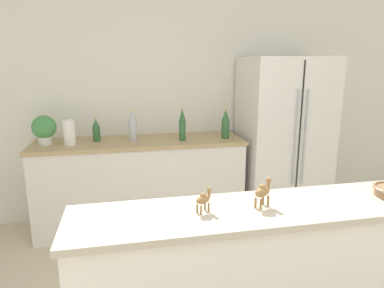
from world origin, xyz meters
TOP-DOWN VIEW (x-y plane):
  - wall_back at (0.00, 2.73)m, footprint 8.00×0.06m
  - back_counter at (-0.47, 2.40)m, footprint 2.08×0.63m
  - refrigerator at (1.07, 2.34)m, footprint 0.89×0.71m
  - bar_counter at (0.16, 0.52)m, footprint 2.20×0.45m
  - potted_plant at (-1.35, 2.38)m, footprint 0.22×0.22m
  - paper_towel_roll at (-1.12, 2.33)m, footprint 0.11×0.11m
  - back_bottle_0 at (-0.05, 2.30)m, footprint 0.07×0.07m
  - back_bottle_1 at (-0.88, 2.45)m, footprint 0.07×0.07m
  - back_bottle_2 at (-0.53, 2.39)m, footprint 0.08×0.08m
  - back_bottle_3 at (0.41, 2.32)m, footprint 0.08×0.08m
  - camel_figurine at (-0.27, 0.52)m, footprint 0.09×0.08m
  - camel_figurine_second at (0.04, 0.52)m, footprint 0.11×0.10m

SIDE VIEW (x-z plane):
  - back_counter at x=-0.47m, z-range 0.00..0.91m
  - bar_counter at x=0.16m, z-range 0.00..0.95m
  - refrigerator at x=1.07m, z-range 0.00..1.73m
  - camel_figurine at x=-0.27m, z-range 0.96..1.08m
  - back_bottle_1 at x=-0.88m, z-range 0.91..1.14m
  - paper_towel_roll at x=-1.12m, z-range 0.91..1.15m
  - camel_figurine_second at x=0.04m, z-range 0.96..1.11m
  - back_bottle_3 at x=0.41m, z-range 0.91..1.21m
  - back_bottle_2 at x=-0.53m, z-range 0.91..1.21m
  - potted_plant at x=-1.35m, z-range 0.93..1.21m
  - back_bottle_0 at x=-0.05m, z-range 0.90..1.23m
  - wall_back at x=0.00m, z-range 0.00..2.55m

